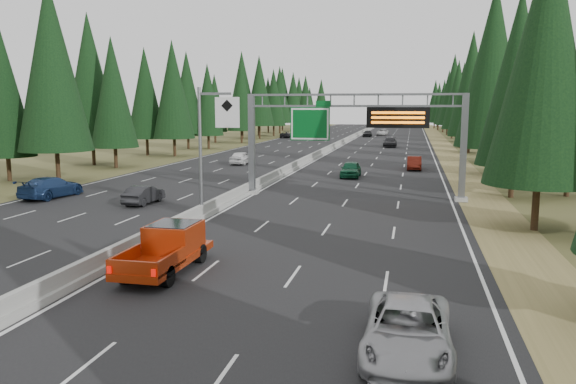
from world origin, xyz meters
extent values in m
cube|color=black|center=(0.00, 80.00, 0.04)|extent=(32.00, 260.00, 0.08)
cube|color=olive|center=(17.80, 80.00, 0.03)|extent=(3.60, 260.00, 0.06)
cube|color=#444420|center=(-17.80, 80.00, 0.03)|extent=(3.60, 260.00, 0.06)
cube|color=gray|center=(0.00, 80.00, 0.23)|extent=(0.70, 260.00, 0.30)
cube|color=gray|center=(0.00, 80.00, 0.63)|extent=(0.30, 260.00, 0.60)
cube|color=slate|center=(0.35, 35.00, 3.98)|extent=(0.45, 0.45, 7.80)
cube|color=gray|center=(0.35, 35.00, 0.23)|extent=(0.90, 0.90, 0.30)
cube|color=slate|center=(16.20, 35.00, 3.98)|extent=(0.45, 0.45, 7.80)
cube|color=gray|center=(16.20, 35.00, 0.23)|extent=(0.90, 0.90, 0.30)
cube|color=slate|center=(8.28, 35.00, 7.80)|extent=(15.85, 0.35, 0.16)
cube|color=slate|center=(8.28, 35.00, 6.96)|extent=(15.85, 0.35, 0.16)
cube|color=#054C19|center=(5.00, 34.75, 5.63)|extent=(3.00, 0.10, 2.50)
cube|color=silver|center=(5.00, 34.69, 5.63)|extent=(2.85, 0.02, 2.35)
cube|color=#054C19|center=(6.00, 34.75, 7.13)|extent=(1.10, 0.10, 0.45)
cube|color=black|center=(11.50, 34.70, 6.13)|extent=(4.50, 0.40, 1.50)
cube|color=orange|center=(11.50, 34.48, 6.48)|extent=(3.80, 0.02, 0.18)
cube|color=orange|center=(11.50, 34.48, 6.13)|extent=(3.80, 0.02, 0.18)
cube|color=orange|center=(11.50, 34.48, 5.78)|extent=(3.80, 0.02, 0.18)
cylinder|color=slate|center=(0.00, 25.00, 4.08)|extent=(0.20, 0.20, 8.00)
cube|color=gray|center=(0.00, 25.00, 0.18)|extent=(0.50, 0.50, 0.20)
cube|color=slate|center=(1.00, 25.00, 7.68)|extent=(2.00, 0.15, 0.15)
cube|color=silver|center=(1.80, 24.88, 6.58)|extent=(1.50, 0.06, 1.80)
cylinder|color=black|center=(19.43, 25.98, 1.33)|extent=(0.40, 0.40, 2.65)
cone|color=black|center=(19.43, 25.98, 9.61)|extent=(5.96, 5.96, 13.92)
cylinder|color=black|center=(20.11, 38.12, 1.25)|extent=(0.40, 0.40, 2.50)
cone|color=black|center=(20.11, 38.12, 9.08)|extent=(5.63, 5.63, 13.15)
cylinder|color=black|center=(24.44, 39.66, 0.91)|extent=(0.40, 0.40, 1.82)
cone|color=black|center=(24.44, 39.66, 6.60)|extent=(4.10, 4.10, 9.56)
cylinder|color=black|center=(19.96, 51.30, 1.50)|extent=(0.40, 0.40, 3.00)
cone|color=black|center=(19.96, 51.30, 10.88)|extent=(6.75, 6.75, 15.76)
cylinder|color=black|center=(24.71, 51.45, 1.47)|extent=(0.40, 0.40, 2.94)
cone|color=black|center=(24.71, 51.45, 10.67)|extent=(6.63, 6.63, 15.46)
cylinder|color=black|center=(20.71, 65.58, 0.91)|extent=(0.40, 0.40, 1.82)
cone|color=black|center=(20.71, 65.58, 6.60)|extent=(4.10, 4.10, 9.56)
cylinder|color=black|center=(24.19, 65.87, 1.29)|extent=(0.40, 0.40, 2.59)
cone|color=black|center=(24.19, 65.87, 9.38)|extent=(5.82, 5.82, 13.58)
cylinder|color=black|center=(20.80, 80.44, 1.43)|extent=(0.40, 0.40, 2.86)
cone|color=black|center=(20.80, 80.44, 10.36)|extent=(6.43, 6.43, 15.01)
cylinder|color=black|center=(23.84, 79.51, 0.95)|extent=(0.40, 0.40, 1.91)
cone|color=black|center=(23.84, 79.51, 6.92)|extent=(4.29, 4.29, 10.02)
cylinder|color=black|center=(20.51, 91.99, 0.97)|extent=(0.40, 0.40, 1.93)
cone|color=black|center=(20.51, 91.99, 7.00)|extent=(4.34, 4.34, 10.14)
cylinder|color=black|center=(23.00, 92.79, 0.96)|extent=(0.40, 0.40, 1.92)
cone|color=black|center=(23.00, 92.79, 6.95)|extent=(4.31, 4.31, 10.06)
cylinder|color=black|center=(20.89, 107.53, 1.27)|extent=(0.40, 0.40, 2.53)
cone|color=black|center=(20.89, 107.53, 9.18)|extent=(5.70, 5.70, 13.30)
cylinder|color=black|center=(24.63, 107.77, 0.95)|extent=(0.40, 0.40, 1.89)
cone|color=black|center=(24.63, 107.77, 6.86)|extent=(4.26, 4.26, 9.94)
cylinder|color=black|center=(20.94, 120.47, 1.45)|extent=(0.40, 0.40, 2.90)
cone|color=black|center=(20.94, 120.47, 10.51)|extent=(6.52, 6.52, 15.22)
cylinder|color=black|center=(23.05, 121.83, 1.31)|extent=(0.40, 0.40, 2.62)
cone|color=black|center=(23.05, 121.83, 9.51)|extent=(5.90, 5.90, 13.77)
cylinder|color=black|center=(20.74, 135.51, 1.25)|extent=(0.40, 0.40, 2.50)
cone|color=black|center=(20.74, 135.51, 9.06)|extent=(5.63, 5.63, 13.13)
cylinder|color=black|center=(23.52, 136.45, 1.09)|extent=(0.40, 0.40, 2.17)
cone|color=black|center=(23.52, 136.45, 7.88)|extent=(4.89, 4.89, 11.41)
cylinder|color=black|center=(20.45, 149.68, 1.13)|extent=(0.40, 0.40, 2.25)
cone|color=black|center=(20.45, 149.68, 8.17)|extent=(5.07, 5.07, 11.83)
cylinder|color=black|center=(24.60, 151.13, 1.22)|extent=(0.40, 0.40, 2.45)
cone|color=black|center=(24.60, 151.13, 8.87)|extent=(5.50, 5.50, 12.84)
cylinder|color=black|center=(19.73, 162.78, 1.10)|extent=(0.40, 0.40, 2.21)
cone|color=black|center=(19.73, 162.78, 7.99)|extent=(4.96, 4.96, 11.58)
cylinder|color=black|center=(23.39, 165.08, 1.27)|extent=(0.40, 0.40, 2.54)
cone|color=black|center=(23.39, 165.08, 9.19)|extent=(5.70, 5.70, 13.31)
cylinder|color=black|center=(19.12, 176.12, 1.22)|extent=(0.40, 0.40, 2.43)
cone|color=black|center=(19.12, 176.12, 8.81)|extent=(5.47, 5.47, 12.76)
cylinder|color=black|center=(23.11, 178.17, 1.16)|extent=(0.40, 0.40, 2.32)
cone|color=black|center=(23.11, 178.17, 8.40)|extent=(5.21, 5.21, 12.16)
cylinder|color=black|center=(20.64, 192.82, 0.99)|extent=(0.40, 0.40, 1.97)
cone|color=black|center=(20.64, 192.82, 7.15)|extent=(4.44, 4.44, 10.35)
cylinder|color=black|center=(24.93, 190.51, 1.06)|extent=(0.40, 0.40, 2.11)
cone|color=black|center=(24.93, 190.51, 7.65)|extent=(4.75, 4.75, 11.08)
cylinder|color=black|center=(-19.12, 38.28, 1.46)|extent=(0.40, 0.40, 2.93)
cone|color=black|center=(-19.12, 38.28, 10.61)|extent=(6.59, 6.59, 15.37)
cylinder|color=black|center=(-24.28, 38.24, 1.15)|extent=(0.40, 0.40, 2.30)
cone|color=black|center=(-24.28, 38.24, 8.34)|extent=(5.18, 5.18, 12.08)
cylinder|color=black|center=(-20.28, 50.66, 1.17)|extent=(0.40, 0.40, 2.35)
cone|color=black|center=(-20.28, 50.66, 8.51)|extent=(5.28, 5.28, 12.32)
cylinder|color=black|center=(-24.50, 53.03, 1.42)|extent=(0.40, 0.40, 2.84)
cone|color=black|center=(-24.50, 53.03, 10.29)|extent=(6.39, 6.39, 14.90)
cylinder|color=black|center=(-19.73, 65.68, 1.27)|extent=(0.40, 0.40, 2.55)
cone|color=black|center=(-19.73, 65.68, 9.24)|extent=(5.73, 5.73, 13.38)
cylinder|color=black|center=(-24.35, 66.68, 1.21)|extent=(0.40, 0.40, 2.42)
cone|color=black|center=(-24.35, 66.68, 8.78)|extent=(5.45, 5.45, 12.72)
cylinder|color=black|center=(-20.16, 80.24, 1.11)|extent=(0.40, 0.40, 2.21)
cone|color=black|center=(-20.16, 80.24, 8.02)|extent=(4.98, 4.98, 11.62)
cylinder|color=black|center=(-23.54, 79.78, 1.27)|extent=(0.40, 0.40, 2.53)
cone|color=black|center=(-23.54, 79.78, 9.17)|extent=(5.69, 5.69, 13.29)
cylinder|color=black|center=(-19.09, 95.10, 1.20)|extent=(0.40, 0.40, 2.40)
cone|color=black|center=(-19.09, 95.10, 8.70)|extent=(5.40, 5.40, 12.60)
cylinder|color=black|center=(-24.54, 95.64, 1.04)|extent=(0.40, 0.40, 2.09)
cone|color=black|center=(-24.54, 95.64, 7.57)|extent=(4.70, 4.70, 10.97)
cylinder|color=black|center=(-19.52, 109.56, 1.41)|extent=(0.40, 0.40, 2.82)
cone|color=black|center=(-19.52, 109.56, 10.23)|extent=(6.35, 6.35, 14.81)
cylinder|color=black|center=(-23.30, 109.38, 1.48)|extent=(0.40, 0.40, 2.97)
cone|color=black|center=(-23.30, 109.38, 10.77)|extent=(6.68, 6.68, 15.59)
cylinder|color=black|center=(-19.06, 120.28, 1.24)|extent=(0.40, 0.40, 2.48)
cone|color=black|center=(-19.06, 120.28, 9.00)|extent=(5.59, 5.59, 13.04)
cylinder|color=black|center=(-23.50, 123.13, 1.42)|extent=(0.40, 0.40, 2.84)
cone|color=black|center=(-23.50, 123.13, 10.29)|extent=(6.38, 6.38, 14.90)
cylinder|color=black|center=(-20.87, 134.07, 1.36)|extent=(0.40, 0.40, 2.73)
cone|color=black|center=(-20.87, 134.07, 9.90)|extent=(6.14, 6.14, 14.33)
cylinder|color=black|center=(-24.71, 137.03, 1.16)|extent=(0.40, 0.40, 2.32)
cone|color=black|center=(-24.71, 137.03, 8.41)|extent=(5.22, 5.22, 12.17)
cylinder|color=black|center=(-20.65, 149.60, 1.32)|extent=(0.40, 0.40, 2.64)
cone|color=black|center=(-20.65, 149.60, 9.59)|extent=(5.95, 5.95, 13.88)
cylinder|color=black|center=(-23.96, 150.46, 1.42)|extent=(0.40, 0.40, 2.85)
cone|color=black|center=(-23.96, 150.46, 10.32)|extent=(6.41, 6.41, 14.95)
cylinder|color=black|center=(-19.56, 162.54, 1.30)|extent=(0.40, 0.40, 2.61)
cone|color=black|center=(-19.56, 162.54, 9.45)|extent=(5.86, 5.86, 13.68)
cylinder|color=black|center=(-23.92, 165.22, 1.21)|extent=(0.40, 0.40, 2.42)
cone|color=black|center=(-23.92, 165.22, 8.77)|extent=(5.44, 5.44, 12.70)
cylinder|color=black|center=(-20.56, 175.94, 0.93)|extent=(0.40, 0.40, 1.86)
cone|color=black|center=(-20.56, 175.94, 6.75)|extent=(4.19, 4.19, 9.77)
cylinder|color=black|center=(-24.43, 176.66, 1.32)|extent=(0.40, 0.40, 2.64)
cone|color=black|center=(-24.43, 176.66, 9.59)|extent=(5.95, 5.95, 13.88)
cylinder|color=black|center=(-19.20, 190.16, 1.31)|extent=(0.40, 0.40, 2.63)
cone|color=black|center=(-19.20, 190.16, 9.53)|extent=(5.91, 5.91, 13.80)
cylinder|color=black|center=(-23.82, 193.06, 1.10)|extent=(0.40, 0.40, 2.19)
cone|color=black|center=(-23.82, 193.06, 7.94)|extent=(4.93, 4.93, 11.50)
imported|color=#A4A4A9|center=(12.63, 8.00, 0.80)|extent=(2.44, 5.23, 1.45)
cylinder|color=black|center=(1.80, 12.12, 0.50)|extent=(0.31, 0.83, 0.83)
cylinder|color=black|center=(3.58, 12.12, 0.50)|extent=(0.31, 0.83, 0.83)
cylinder|color=black|center=(1.80, 15.56, 0.50)|extent=(0.31, 0.83, 0.83)
cylinder|color=black|center=(3.58, 15.56, 0.50)|extent=(0.31, 0.83, 0.83)
cube|color=#9D2709|center=(2.69, 13.89, 0.65)|extent=(2.09, 5.84, 0.31)
cube|color=#9D2709|center=(2.69, 14.83, 1.38)|extent=(1.98, 2.30, 1.15)
cube|color=black|center=(2.69, 14.83, 1.70)|extent=(1.77, 1.98, 0.57)
cube|color=#9D2709|center=(1.70, 12.33, 1.02)|extent=(0.10, 2.50, 0.63)
cube|color=#9D2709|center=(3.68, 12.33, 1.02)|extent=(0.10, 2.50, 0.63)
cube|color=#9D2709|center=(2.69, 11.08, 1.02)|extent=(2.09, 0.10, 0.63)
imported|color=#125132|center=(6.79, 47.43, 0.85)|extent=(1.87, 4.56, 1.55)
imported|color=#64180E|center=(12.86, 55.53, 0.80)|extent=(1.54, 4.36, 1.43)
imported|color=black|center=(8.86, 90.19, 0.87)|extent=(2.21, 5.44, 1.58)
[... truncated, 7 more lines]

